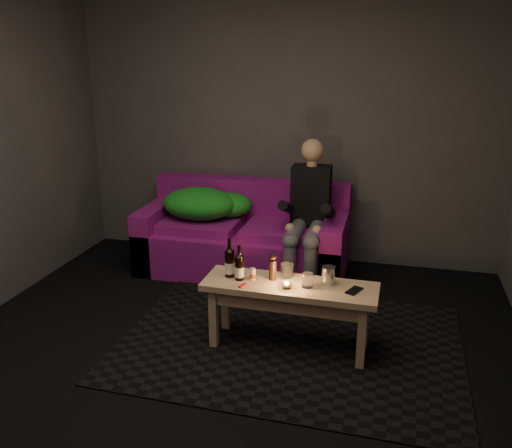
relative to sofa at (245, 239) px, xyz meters
The scene contains 17 objects.
floor 1.86m from the sofa, 80.78° to the right, with size 4.50×4.50×0.00m, color black.
room 1.93m from the sofa, 77.65° to the right, with size 4.50×4.50×4.50m.
rug 1.44m from the sofa, 61.67° to the right, with size 2.34×1.70×0.01m, color black.
sofa is the anchor object (origin of this frame).
green_blanket 0.49m from the sofa, behind, with size 0.82×0.56×0.28m.
person 0.72m from the sofa, 14.04° to the right, with size 0.34×0.77×1.25m.
coffee_table 1.46m from the sofa, 62.60° to the right, with size 1.18×0.39×0.48m.
beer_bottle_a 1.33m from the sofa, 79.05° to the right, with size 0.07×0.07×0.28m.
beer_bottle_b 1.38m from the sofa, 76.06° to the right, with size 0.06×0.06×0.25m.
salt_shaker 1.38m from the sofa, 72.24° to the right, with size 0.04×0.04×0.08m, color silver.
pepper_mill 1.39m from the sofa, 66.53° to the right, with size 0.05×0.05×0.14m, color black.
tumbler_back 1.36m from the sofa, 62.12° to the right, with size 0.08×0.08×0.10m, color white.
tealight 1.53m from the sofa, 64.09° to the right, with size 0.06×0.06×0.04m.
tumbler_front 1.55m from the sofa, 58.93° to the right, with size 0.08×0.08×0.10m, color white.
steel_cup 1.56m from the sofa, 53.29° to the right, with size 0.09×0.09×0.12m, color #AEB1B5.
smartphone 1.72m from the sofa, 49.97° to the right, with size 0.07×0.14×0.01m, color black.
red_lighter 1.47m from the sofa, 75.18° to the right, with size 0.02×0.06×0.01m, color #B8110B.
Camera 1 is at (0.97, -2.75, 1.98)m, focal length 38.00 mm.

